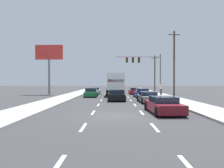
{
  "coord_description": "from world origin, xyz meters",
  "views": [
    {
      "loc": [
        -0.23,
        -14.1,
        2.19
      ],
      "look_at": [
        -0.5,
        14.56,
        1.85
      ],
      "focal_mm": 35.61,
      "sensor_mm": 36.0,
      "label": 1
    }
  ],
  "objects": [
    {
      "name": "pedestrian_near_corner",
      "position": [
        7.09,
        20.45,
        1.07
      ],
      "size": [
        0.38,
        0.38,
        1.84
      ],
      "color": "#3F3F42",
      "rests_on": "sidewalk_right"
    },
    {
      "name": "utility_pole_far",
      "position": [
        9.11,
        36.85,
        4.2
      ],
      "size": [
        1.8,
        0.28,
        8.14
      ],
      "color": "brown",
      "rests_on": "ground_plane"
    },
    {
      "name": "lane_markings",
      "position": [
        0.0,
        21.45,
        0.0
      ],
      "size": [
        3.54,
        62.0,
        0.01
      ],
      "color": "silver",
      "rests_on": "ground_plane"
    },
    {
      "name": "box_truck",
      "position": [
        -0.11,
        19.99,
        1.95
      ],
      "size": [
        2.82,
        7.89,
        3.37
      ],
      "color": "white",
      "rests_on": "ground_plane"
    },
    {
      "name": "sidewalk_right",
      "position": [
        6.73,
        20.0,
        0.07
      ],
      "size": [
        2.96,
        80.0,
        0.14
      ],
      "primitive_type": "cube",
      "color": "#9E9E99",
      "rests_on": "ground_plane"
    },
    {
      "name": "car_blue",
      "position": [
        3.52,
        15.86,
        0.55
      ],
      "size": [
        1.96,
        4.68,
        1.22
      ],
      "color": "#1E389E",
      "rests_on": "ground_plane"
    },
    {
      "name": "car_gray",
      "position": [
        3.32,
        9.14,
        0.53
      ],
      "size": [
        1.97,
        4.52,
        1.12
      ],
      "color": "slate",
      "rests_on": "ground_plane"
    },
    {
      "name": "roadside_billboard",
      "position": [
        -11.2,
        23.27,
        6.07
      ],
      "size": [
        4.66,
        0.36,
        8.34
      ],
      "color": "slate",
      "rests_on": "ground_plane"
    },
    {
      "name": "sidewalk_left",
      "position": [
        -6.73,
        20.0,
        0.07
      ],
      "size": [
        2.96,
        80.0,
        0.14
      ],
      "primitive_type": "cube",
      "color": "#9E9E99",
      "rests_on": "ground_plane"
    },
    {
      "name": "car_maroon",
      "position": [
        3.19,
        1.31,
        0.53
      ],
      "size": [
        2.11,
        4.64,
        1.14
      ],
      "color": "maroon",
      "rests_on": "ground_plane"
    },
    {
      "name": "traffic_signal_mast",
      "position": [
        4.87,
        28.58,
        5.72
      ],
      "size": [
        8.55,
        0.69,
        7.38
      ],
      "color": "#595B56",
      "rests_on": "ground_plane"
    },
    {
      "name": "ground_plane",
      "position": [
        0.0,
        25.0,
        0.0
      ],
      "size": [
        140.0,
        140.0,
        0.0
      ],
      "primitive_type": "plane",
      "color": "#333335"
    },
    {
      "name": "car_green",
      "position": [
        -3.49,
        17.36,
        0.57
      ],
      "size": [
        1.95,
        4.39,
        1.25
      ],
      "color": "#196B38",
      "rests_on": "ground_plane"
    },
    {
      "name": "car_red",
      "position": [
        3.29,
        23.89,
        0.52
      ],
      "size": [
        1.88,
        4.21,
        1.11
      ],
      "color": "red",
      "rests_on": "ground_plane"
    },
    {
      "name": "car_black",
      "position": [
        0.04,
        11.1,
        0.59
      ],
      "size": [
        2.02,
        4.04,
        1.25
      ],
      "color": "black",
      "rests_on": "ground_plane"
    },
    {
      "name": "utility_pole_mid",
      "position": [
        9.24,
        20.98,
        5.21
      ],
      "size": [
        1.8,
        0.28,
        10.14
      ],
      "color": "brown",
      "rests_on": "ground_plane"
    },
    {
      "name": "car_white",
      "position": [
        -3.56,
        24.28,
        0.54
      ],
      "size": [
        1.93,
        4.18,
        1.15
      ],
      "color": "white",
      "rests_on": "ground_plane"
    }
  ]
}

